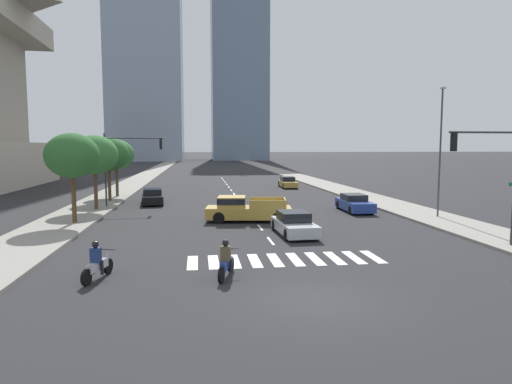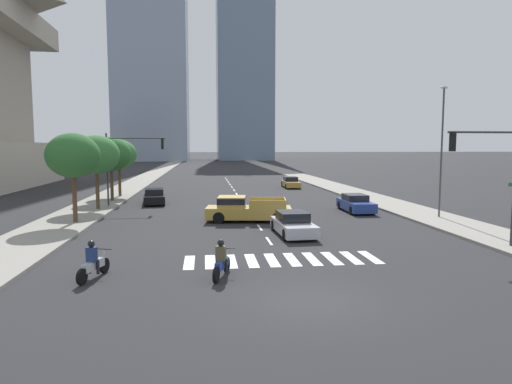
% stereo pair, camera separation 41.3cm
% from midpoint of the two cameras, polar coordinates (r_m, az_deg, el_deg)
% --- Properties ---
extents(ground_plane, '(800.00, 800.00, 0.00)m').
position_cam_midpoint_polar(ground_plane, '(15.02, 6.98, -13.58)').
color(ground_plane, '#28282B').
extents(sidewalk_east, '(4.00, 260.00, 0.15)m').
position_cam_midpoint_polar(sidewalk_east, '(46.80, 12.61, -0.36)').
color(sidewalk_east, gray).
rests_on(sidewalk_east, ground).
extents(sidewalk_west, '(4.00, 260.00, 0.15)m').
position_cam_midpoint_polar(sidewalk_west, '(44.87, -18.71, -0.79)').
color(sidewalk_west, gray).
rests_on(sidewalk_west, ground).
extents(crosswalk_near, '(8.55, 2.39, 0.01)m').
position_cam_midpoint_polar(crosswalk_near, '(20.06, 3.12, -8.55)').
color(crosswalk_near, silver).
rests_on(crosswalk_near, ground).
extents(lane_divider_center, '(0.14, 50.00, 0.01)m').
position_cam_midpoint_polar(lane_divider_center, '(47.50, -3.04, -0.23)').
color(lane_divider_center, silver).
rests_on(lane_divider_center, ground).
extents(motorcycle_lead, '(0.94, 2.12, 1.49)m').
position_cam_midpoint_polar(motorcycle_lead, '(18.10, -20.12, -8.60)').
color(motorcycle_lead, black).
rests_on(motorcycle_lead, ground).
extents(motorcycle_trailing, '(0.93, 2.02, 1.49)m').
position_cam_midpoint_polar(motorcycle_trailing, '(17.31, -4.50, -8.91)').
color(motorcycle_trailing, black).
rests_on(motorcycle_trailing, ground).
extents(pickup_truck, '(5.84, 2.75, 1.67)m').
position_cam_midpoint_polar(pickup_truck, '(29.94, -1.89, -2.20)').
color(pickup_truck, '#B28E38').
rests_on(pickup_truck, ground).
extents(sedan_blue_0, '(1.89, 4.57, 1.32)m').
position_cam_midpoint_polar(sedan_blue_0, '(35.30, 12.05, -1.43)').
color(sedan_blue_0, navy).
rests_on(sedan_blue_0, ground).
extents(sedan_silver_1, '(2.01, 4.51, 1.30)m').
position_cam_midpoint_polar(sedan_silver_1, '(25.54, 4.40, -4.09)').
color(sedan_silver_1, '#B7BABF').
rests_on(sedan_silver_1, ground).
extents(sedan_gold_2, '(1.85, 4.63, 1.33)m').
position_cam_midpoint_polar(sedan_gold_2, '(54.78, 3.84, 1.20)').
color(sedan_gold_2, '#B28E38').
rests_on(sedan_gold_2, ground).
extents(sedan_black_3, '(2.21, 4.88, 1.34)m').
position_cam_midpoint_polar(sedan_black_3, '(40.15, -13.29, -0.60)').
color(sedan_black_3, black).
rests_on(sedan_black_3, ground).
extents(traffic_signal_near, '(3.81, 0.28, 5.89)m').
position_cam_midpoint_polar(traffic_signal_near, '(24.29, 27.28, 3.18)').
color(traffic_signal_near, '#333335').
rests_on(traffic_signal_near, sidewalk_east).
extents(traffic_signal_far, '(5.00, 0.28, 5.90)m').
position_cam_midpoint_polar(traffic_signal_far, '(38.11, -16.31, 4.42)').
color(traffic_signal_far, '#333335').
rests_on(traffic_signal_far, sidewalk_west).
extents(street_lamp_east, '(0.50, 0.24, 8.87)m').
position_cam_midpoint_polar(street_lamp_east, '(33.24, 22.04, 5.76)').
color(street_lamp_east, '#3F3F42').
rests_on(street_lamp_east, sidewalk_east).
extents(street_tree_nearest, '(3.33, 3.33, 5.68)m').
position_cam_midpoint_polar(street_tree_nearest, '(30.65, -22.66, 4.26)').
color(street_tree_nearest, '#4C3823').
rests_on(street_tree_nearest, sidewalk_west).
extents(street_tree_second, '(3.52, 3.52, 5.69)m').
position_cam_midpoint_polar(street_tree_second, '(36.66, -20.12, 4.43)').
color(street_tree_second, '#4C3823').
rests_on(street_tree_second, sidewalk_west).
extents(street_tree_third, '(3.53, 3.53, 5.65)m').
position_cam_midpoint_polar(street_tree_third, '(42.02, -18.48, 4.55)').
color(street_tree_third, '#4C3823').
rests_on(street_tree_third, sidewalk_west).
extents(street_tree_fourth, '(3.39, 3.39, 5.52)m').
position_cam_midpoint_polar(street_tree_fourth, '(45.74, -17.57, 4.56)').
color(street_tree_fourth, '#4C3823').
rests_on(street_tree_fourth, sidewalk_west).
extents(office_tower_center_skyline, '(20.09, 21.48, 87.68)m').
position_cam_midpoint_polar(office_tower_center_skyline, '(173.46, -2.29, 16.78)').
color(office_tower_center_skyline, slate).
rests_on(office_tower_center_skyline, ground).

